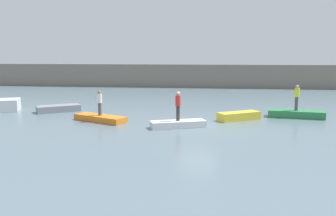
% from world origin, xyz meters
% --- Properties ---
extents(ground_plane, '(120.00, 120.00, 0.00)m').
position_xyz_m(ground_plane, '(0.00, 0.00, 0.00)').
color(ground_plane, slate).
extents(embankment_wall, '(80.00, 1.20, 3.02)m').
position_xyz_m(embankment_wall, '(0.00, 25.03, 1.51)').
color(embankment_wall, gray).
rests_on(embankment_wall, ground_plane).
extents(rowboat_grey, '(3.31, 2.81, 0.49)m').
position_xyz_m(rowboat_grey, '(-10.69, 4.03, 0.25)').
color(rowboat_grey, gray).
rests_on(rowboat_grey, ground_plane).
extents(rowboat_orange, '(3.88, 2.65, 0.39)m').
position_xyz_m(rowboat_orange, '(-6.32, 0.64, 0.20)').
color(rowboat_orange, orange).
rests_on(rowboat_orange, ground_plane).
extents(rowboat_white, '(3.42, 2.06, 0.41)m').
position_xyz_m(rowboat_white, '(-1.04, -0.70, 0.20)').
color(rowboat_white, white).
rests_on(rowboat_white, ground_plane).
extents(rowboat_yellow, '(3.01, 2.39, 0.54)m').
position_xyz_m(rowboat_yellow, '(2.78, 2.20, 0.27)').
color(rowboat_yellow, gold).
rests_on(rowboat_yellow, ground_plane).
extents(rowboat_green, '(3.87, 1.72, 0.50)m').
position_xyz_m(rowboat_green, '(6.78, 3.63, 0.25)').
color(rowboat_green, '#2D7F47').
rests_on(rowboat_green, ground_plane).
extents(person_hiviz_shirt, '(0.32, 0.32, 1.77)m').
position_xyz_m(person_hiviz_shirt, '(6.78, 3.63, 1.49)').
color(person_hiviz_shirt, '#4C4C56').
rests_on(person_hiviz_shirt, rowboat_green).
extents(person_red_shirt, '(0.32, 0.32, 1.76)m').
position_xyz_m(person_red_shirt, '(-1.04, -0.70, 1.40)').
color(person_red_shirt, '#38332D').
rests_on(person_red_shirt, rowboat_white).
extents(person_white_shirt, '(0.32, 0.32, 1.64)m').
position_xyz_m(person_white_shirt, '(-6.32, 0.64, 1.30)').
color(person_white_shirt, '#4C4C56').
rests_on(person_white_shirt, rowboat_orange).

